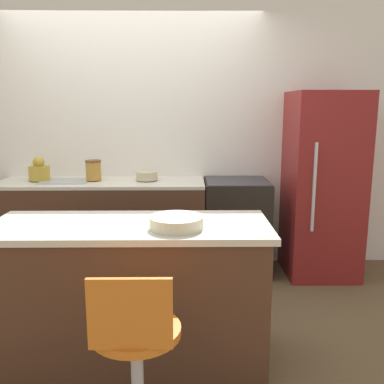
{
  "coord_description": "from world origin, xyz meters",
  "views": [
    {
      "loc": [
        0.53,
        -3.7,
        1.61
      ],
      "look_at": [
        0.56,
        -0.43,
        0.95
      ],
      "focal_mm": 40.0,
      "sensor_mm": 36.0,
      "label": 1
    }
  ],
  "objects_px": {
    "refrigerator": "(322,185)",
    "mixing_bowl": "(147,176)",
    "oven_range": "(236,227)",
    "kettle": "(39,171)",
    "stool_chair": "(136,361)"
  },
  "relations": [
    {
      "from": "kettle",
      "to": "oven_range",
      "type": "bearing_deg",
      "value": -1.24
    },
    {
      "from": "kettle",
      "to": "mixing_bowl",
      "type": "distance_m",
      "value": 1.03
    },
    {
      "from": "refrigerator",
      "to": "stool_chair",
      "type": "relative_size",
      "value": 1.9
    },
    {
      "from": "oven_range",
      "to": "stool_chair",
      "type": "distance_m",
      "value": 2.32
    },
    {
      "from": "stool_chair",
      "to": "mixing_bowl",
      "type": "distance_m",
      "value": 2.31
    },
    {
      "from": "refrigerator",
      "to": "stool_chair",
      "type": "bearing_deg",
      "value": -125.04
    },
    {
      "from": "stool_chair",
      "to": "mixing_bowl",
      "type": "relative_size",
      "value": 4.4
    },
    {
      "from": "refrigerator",
      "to": "mixing_bowl",
      "type": "xyz_separation_m",
      "value": [
        -1.67,
        0.08,
        0.08
      ]
    },
    {
      "from": "oven_range",
      "to": "refrigerator",
      "type": "xyz_separation_m",
      "value": [
        0.81,
        -0.04,
        0.42
      ]
    },
    {
      "from": "oven_range",
      "to": "mixing_bowl",
      "type": "xyz_separation_m",
      "value": [
        -0.86,
        0.04,
        0.5
      ]
    },
    {
      "from": "refrigerator",
      "to": "stool_chair",
      "type": "xyz_separation_m",
      "value": [
        -1.53,
        -2.17,
        -0.43
      ]
    },
    {
      "from": "refrigerator",
      "to": "mixing_bowl",
      "type": "bearing_deg",
      "value": 177.38
    },
    {
      "from": "stool_chair",
      "to": "mixing_bowl",
      "type": "height_order",
      "value": "mixing_bowl"
    },
    {
      "from": "kettle",
      "to": "mixing_bowl",
      "type": "relative_size",
      "value": 1.08
    },
    {
      "from": "kettle",
      "to": "refrigerator",
      "type": "bearing_deg",
      "value": -1.63
    }
  ]
}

